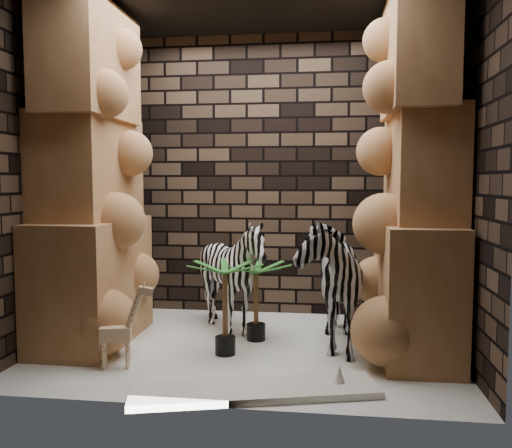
# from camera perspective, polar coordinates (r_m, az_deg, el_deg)

# --- Properties ---
(floor) EXTENTS (3.50, 3.50, 0.00)m
(floor) POSITION_cam_1_polar(r_m,az_deg,el_deg) (4.75, -1.04, -13.08)
(floor) COLOR white
(floor) RESTS_ON ground
(wall_back) EXTENTS (3.50, 0.00, 3.50)m
(wall_back) POSITION_cam_1_polar(r_m,az_deg,el_deg) (5.76, 0.79, 5.19)
(wall_back) COLOR black
(wall_back) RESTS_ON ground
(wall_front) EXTENTS (3.50, 0.00, 3.50)m
(wall_front) POSITION_cam_1_polar(r_m,az_deg,el_deg) (3.29, -4.33, 5.59)
(wall_front) COLOR black
(wall_front) RESTS_ON ground
(wall_left) EXTENTS (0.00, 3.00, 3.00)m
(wall_left) POSITION_cam_1_polar(r_m,az_deg,el_deg) (5.09, -21.04, 4.95)
(wall_left) COLOR black
(wall_left) RESTS_ON ground
(wall_right) EXTENTS (0.00, 3.00, 3.00)m
(wall_right) POSITION_cam_1_polar(r_m,az_deg,el_deg) (4.60, 21.12, 5.02)
(wall_right) COLOR black
(wall_right) RESTS_ON ground
(rock_pillar_left) EXTENTS (0.68, 1.30, 3.00)m
(rock_pillar_left) POSITION_cam_1_polar(r_m,az_deg,el_deg) (4.93, -17.45, 5.07)
(rock_pillar_left) COLOR tan
(rock_pillar_left) RESTS_ON floor
(rock_pillar_right) EXTENTS (0.58, 1.25, 3.00)m
(rock_pillar_right) POSITION_cam_1_polar(r_m,az_deg,el_deg) (4.53, 17.05, 5.13)
(rock_pillar_right) COLOR tan
(rock_pillar_right) RESTS_ON floor
(zebra_right) EXTENTS (0.70, 1.19, 1.35)m
(zebra_right) POSITION_cam_1_polar(r_m,az_deg,el_deg) (4.69, 7.64, -4.82)
(zebra_right) COLOR white
(zebra_right) RESTS_ON floor
(zebra_left) EXTENTS (1.00, 1.18, 0.99)m
(zebra_left) POSITION_cam_1_polar(r_m,az_deg,el_deg) (5.07, -2.55, -6.14)
(zebra_left) COLOR white
(zebra_left) RESTS_ON floor
(giraffe_toy) EXTENTS (0.37, 0.19, 0.69)m
(giraffe_toy) POSITION_cam_1_polar(r_m,az_deg,el_deg) (4.28, -14.87, -10.40)
(giraffe_toy) COLOR #D7B487
(giraffe_toy) RESTS_ON floor
(palm_front) EXTENTS (0.36, 0.36, 0.72)m
(palm_front) POSITION_cam_1_polar(r_m,az_deg,el_deg) (4.85, 0.01, -8.25)
(palm_front) COLOR #1E6525
(palm_front) RESTS_ON floor
(palm_back) EXTENTS (0.36, 0.36, 0.79)m
(palm_back) POSITION_cam_1_polar(r_m,az_deg,el_deg) (4.46, -3.34, -8.97)
(palm_back) COLOR #1E6525
(palm_back) RESTS_ON floor
(surfboard) EXTENTS (1.73, 0.83, 0.05)m
(surfboard) POSITION_cam_1_polar(r_m,az_deg,el_deg) (3.78, -0.11, -17.43)
(surfboard) COLOR white
(surfboard) RESTS_ON floor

